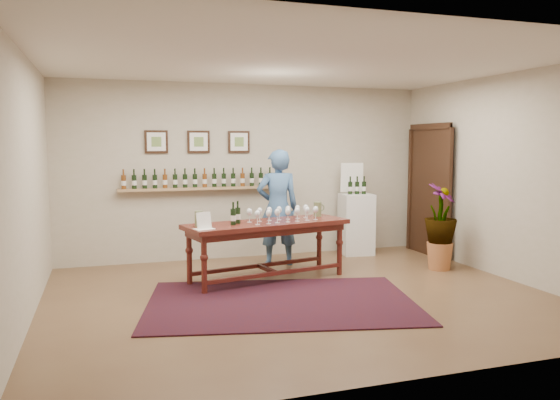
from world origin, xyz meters
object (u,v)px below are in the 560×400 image
object	(u,v)px
tasting_table	(267,231)
display_pedestal	(356,224)
person	(278,208)
potted_plant	(440,227)

from	to	relation	value
tasting_table	display_pedestal	xyz separation A→B (m)	(1.93, 1.24, -0.17)
tasting_table	display_pedestal	size ratio (longest dim) A/B	2.32
display_pedestal	person	world-z (taller)	person
display_pedestal	potted_plant	xyz separation A→B (m)	(0.66, -1.44, 0.13)
tasting_table	display_pedestal	distance (m)	2.30
tasting_table	person	xyz separation A→B (m)	(0.42, 0.83, 0.20)
person	tasting_table	bearing A→B (deg)	69.62
tasting_table	display_pedestal	bearing A→B (deg)	20.68
display_pedestal	potted_plant	world-z (taller)	potted_plant
display_pedestal	potted_plant	size ratio (longest dim) A/B	0.92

